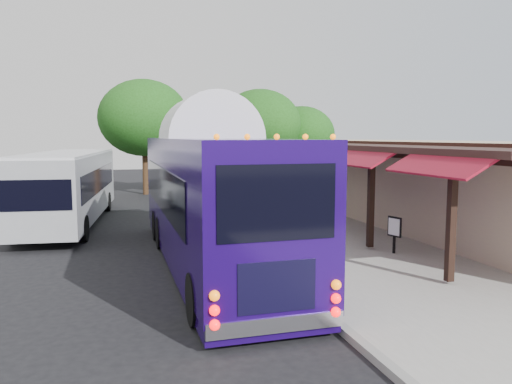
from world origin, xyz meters
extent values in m
plane|color=black|center=(0.00, 0.00, 0.00)|extent=(90.00, 90.00, 0.00)
cube|color=#9E9B93|center=(5.00, 4.00, 0.07)|extent=(10.00, 40.00, 0.15)
cube|color=gray|center=(0.05, 4.00, 0.07)|extent=(0.20, 40.00, 0.16)
cube|color=#C9B18B|center=(8.50, 4.00, 1.80)|extent=(5.00, 20.00, 3.60)
cube|color=black|center=(5.98, 4.00, 3.30)|extent=(0.06, 20.00, 0.60)
cube|color=#331E19|center=(4.90, 4.00, 3.40)|extent=(2.60, 20.00, 0.18)
cube|color=black|center=(3.78, -4.00, 1.80)|extent=(0.18, 0.18, 3.16)
cube|color=maroon|center=(3.35, -4.00, 3.15)|extent=(1.00, 3.20, 0.57)
cube|color=black|center=(3.78, 0.00, 1.80)|extent=(0.18, 0.18, 3.16)
cube|color=maroon|center=(3.35, 0.00, 3.15)|extent=(1.00, 3.20, 0.57)
cube|color=black|center=(3.78, 4.00, 1.80)|extent=(0.18, 0.18, 3.16)
cube|color=maroon|center=(3.35, 4.00, 3.15)|extent=(1.00, 3.20, 0.57)
cube|color=black|center=(3.78, 8.00, 1.80)|extent=(0.18, 0.18, 3.16)
cube|color=maroon|center=(3.35, 8.00, 3.15)|extent=(1.00, 3.20, 0.57)
cube|color=black|center=(3.78, 12.00, 1.80)|extent=(0.18, 0.18, 3.16)
cube|color=maroon|center=(3.35, 12.00, 3.15)|extent=(1.00, 3.20, 0.57)
sphere|color=#1A5C90|center=(4.20, -2.00, 2.88)|extent=(0.26, 0.26, 0.26)
sphere|color=#1A5C90|center=(4.20, 3.00, 2.88)|extent=(0.26, 0.26, 0.26)
sphere|color=#1A5C90|center=(4.20, 8.00, 2.88)|extent=(0.26, 0.26, 0.26)
cube|color=#1E0756|center=(-1.45, 0.11, 2.10)|extent=(2.74, 12.46, 3.27)
cube|color=#1E0756|center=(-1.45, 0.11, 0.31)|extent=(2.68, 12.34, 0.36)
ellipsoid|color=white|center=(-1.45, 0.11, 3.71)|extent=(2.73, 12.21, 0.58)
cube|color=black|center=(-1.45, -6.12, 2.64)|extent=(2.17, 0.05, 1.35)
cube|color=silver|center=(-1.45, -6.05, 0.44)|extent=(2.59, 0.21, 0.29)
sphere|color=#FF0C0C|center=(-2.59, -6.14, 0.71)|extent=(0.19, 0.19, 0.19)
sphere|color=#FF0C0C|center=(-0.31, -6.14, 0.71)|extent=(0.19, 0.19, 0.19)
cylinder|color=black|center=(-2.65, -4.62, 0.54)|extent=(0.32, 1.08, 1.08)
cylinder|color=black|center=(-0.25, -4.62, 0.54)|extent=(0.32, 1.08, 1.08)
cylinder|color=black|center=(-2.65, 4.09, 0.54)|extent=(0.32, 1.08, 1.08)
cylinder|color=black|center=(-0.25, 4.09, 0.54)|extent=(0.32, 1.08, 1.08)
cube|color=#95989D|center=(-6.04, 8.63, 1.69)|extent=(3.64, 11.78, 2.67)
cube|color=black|center=(-7.31, 8.63, 1.92)|extent=(0.99, 9.81, 1.01)
cube|color=black|center=(-4.77, 8.63, 1.92)|extent=(0.99, 9.81, 1.01)
cube|color=silver|center=(-6.04, 8.63, 3.06)|extent=(3.57, 11.55, 0.10)
cylinder|color=black|center=(-7.20, 4.57, 0.48)|extent=(0.38, 0.99, 0.97)
cylinder|color=black|center=(-4.88, 4.57, 0.48)|extent=(0.38, 0.99, 0.97)
cylinder|color=black|center=(-7.20, 12.11, 0.48)|extent=(0.38, 0.99, 0.97)
cylinder|color=black|center=(-4.88, 12.11, 0.48)|extent=(0.38, 0.99, 0.97)
imported|color=black|center=(1.21, 4.49, 0.95)|extent=(0.70, 0.61, 1.61)
imported|color=black|center=(2.14, 4.48, 0.98)|extent=(0.90, 0.76, 1.66)
imported|color=black|center=(1.29, 11.73, 1.13)|extent=(1.17, 0.53, 1.96)
imported|color=black|center=(2.35, 14.00, 1.03)|extent=(1.15, 0.67, 1.76)
cube|color=black|center=(4.22, -0.73, 0.73)|extent=(0.08, 0.08, 1.16)
cube|color=black|center=(4.22, -0.73, 0.99)|extent=(0.19, 0.52, 0.63)
cube|color=white|center=(4.19, -0.73, 0.99)|extent=(0.14, 0.43, 0.53)
cylinder|color=#382314|center=(1.76, 18.24, 1.29)|extent=(0.36, 0.36, 2.57)
ellipsoid|color=#1B4912|center=(1.76, 18.24, 3.80)|extent=(4.44, 4.44, 3.78)
cylinder|color=#382314|center=(5.04, 17.05, 1.55)|extent=(0.36, 0.36, 3.09)
ellipsoid|color=#1B4912|center=(5.04, 17.05, 4.57)|extent=(5.34, 5.34, 4.54)
cylinder|color=#382314|center=(8.29, 18.04, 1.32)|extent=(0.36, 0.36, 2.65)
ellipsoid|color=#1B4912|center=(8.29, 18.04, 3.91)|extent=(4.58, 4.58, 3.89)
cylinder|color=#382314|center=(-2.21, 19.00, 1.69)|extent=(0.36, 0.36, 3.37)
ellipsoid|color=#1B4912|center=(-2.21, 19.00, 4.98)|extent=(5.82, 5.82, 4.95)
camera|label=1|loc=(-4.10, -14.28, 3.79)|focal=35.00mm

